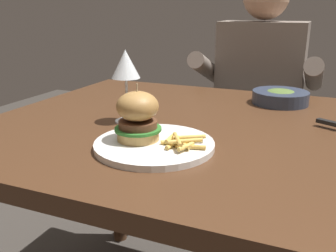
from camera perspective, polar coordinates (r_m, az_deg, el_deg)
The scene contains 7 objects.
dining_table at distance 1.01m, azimuth 7.48°, elevation -4.73°, with size 1.24×0.94×0.74m.
main_plate at distance 0.82m, azimuth -2.10°, elevation -2.87°, with size 0.26×0.26×0.01m, color white.
burger_sandwich at distance 0.82m, azimuth -4.64°, elevation 1.53°, with size 0.10×0.10×0.13m.
fries_pile at distance 0.79m, azimuth 2.01°, elevation -2.40°, with size 0.10×0.09×0.02m.
wine_glass at distance 0.99m, azimuth -6.47°, elevation 8.95°, with size 0.08×0.08×0.19m.
soup_bowl at distance 1.25m, azimuth 16.73°, elevation 4.30°, with size 0.18×0.18×0.05m.
diner_person at distance 1.73m, azimuth 13.43°, elevation 1.34°, with size 0.51×0.36×1.18m.
Camera 1 is at (0.24, -0.90, 1.03)m, focal length 40.00 mm.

